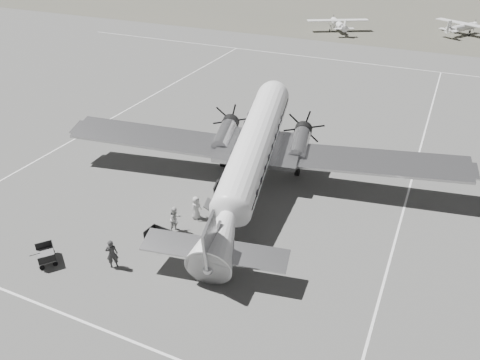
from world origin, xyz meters
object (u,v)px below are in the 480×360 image
dc3_airliner (251,158)px  light_plane_left (338,25)px  baggage_cart_far (46,255)px  ground_crew (112,254)px  light_plane_right (463,29)px  baggage_cart_near (160,238)px  ramp_agent (176,219)px  passenger (196,208)px

dc3_airliner → light_plane_left: size_ratio=2.94×
baggage_cart_far → ground_crew: bearing=56.9°
light_plane_right → baggage_cart_near: size_ratio=5.85×
dc3_airliner → baggage_cart_far: bearing=-133.5°
light_plane_left → ground_crew: (3.29, -67.44, -0.14)m
ramp_agent → baggage_cart_far: bearing=153.6°
dc3_airliner → baggage_cart_near: (-2.79, -8.31, -2.51)m
ground_crew → light_plane_right: bearing=-138.3°
dc3_airliner → baggage_cart_near: bearing=-118.8°
light_plane_right → baggage_cart_far: bearing=-74.1°
ramp_agent → light_plane_right: bearing=4.3°
light_plane_right → light_plane_left: bearing=-131.5°
light_plane_right → baggage_cart_near: light_plane_right is taller
ramp_agent → light_plane_left: bearing=21.2°
light_plane_left → baggage_cart_near: 64.66m
dc3_airliner → passenger: dc3_airliner is taller
baggage_cart_near → ground_crew: ground_crew is taller
ground_crew → passenger: 6.93m
dc3_airliner → light_plane_left: bearing=87.4°
light_plane_left → ground_crew: light_plane_left is taller
dc3_airliner → ground_crew: size_ratio=16.26×
light_plane_left → passenger: (5.36, -60.83, -0.26)m
passenger → ground_crew: bearing=176.8°
baggage_cart_far → ramp_agent: (5.62, 5.99, 0.48)m
ground_crew → baggage_cart_far: bearing=-17.4°
baggage_cart_far → ramp_agent: bearing=85.7°
dc3_airliner → ground_crew: 12.21m
light_plane_left → baggage_cart_far: light_plane_left is taller
baggage_cart_far → passenger: passenger is taller
passenger → light_plane_right: bearing=1.8°
ground_crew → light_plane_left: bearing=-122.7°
light_plane_right → baggage_cart_far: 77.76m
baggage_cart_near → ramp_agent: (0.16, 1.72, 0.44)m
light_plane_right → ramp_agent: (-15.17, -68.94, -0.16)m
dc3_airliner → ground_crew: bearing=-120.7°
light_plane_left → ramp_agent: size_ratio=5.61×
baggage_cart_near → ground_crew: bearing=-109.6°
light_plane_left → passenger: 61.07m
light_plane_left → baggage_cart_far: (-0.74, -68.76, -0.64)m
passenger → dc3_airliner: bearing=-10.5°
dc3_airliner → light_plane_right: dc3_airliner is taller
light_plane_left → baggage_cart_far: size_ratio=6.34×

